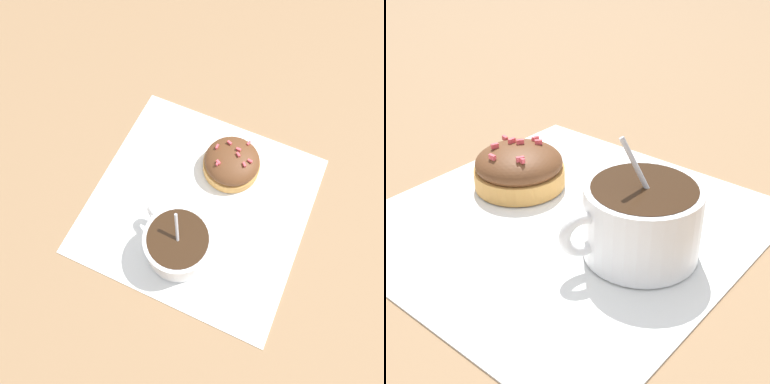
# 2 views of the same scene
# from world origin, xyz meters

# --- Properties ---
(ground_plane) EXTENTS (3.00, 3.00, 0.00)m
(ground_plane) POSITION_xyz_m (0.00, 0.00, 0.00)
(ground_plane) COLOR #93704C
(paper_napkin) EXTENTS (0.32, 0.33, 0.00)m
(paper_napkin) POSITION_xyz_m (0.00, 0.00, 0.00)
(paper_napkin) COLOR white
(paper_napkin) RESTS_ON ground_plane
(coffee_cup) EXTENTS (0.09, 0.11, 0.10)m
(coffee_cup) POSITION_xyz_m (0.08, 0.01, 0.03)
(coffee_cup) COLOR white
(coffee_cup) RESTS_ON paper_napkin
(frosted_pastry) EXTENTS (0.09, 0.09, 0.04)m
(frosted_pastry) POSITION_xyz_m (-0.08, 0.01, 0.02)
(frosted_pastry) COLOR #D19347
(frosted_pastry) RESTS_ON paper_napkin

